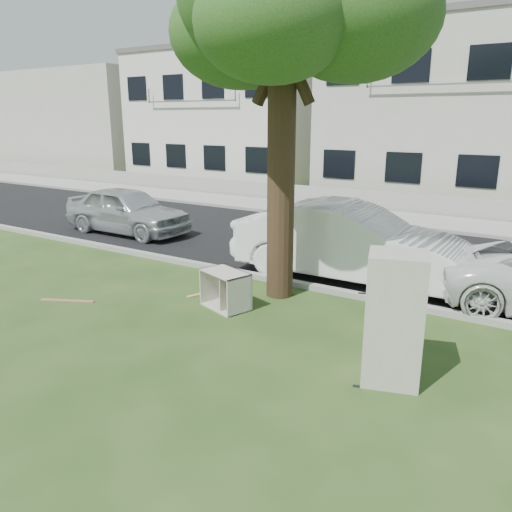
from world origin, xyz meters
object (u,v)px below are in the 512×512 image
Objects in this scene: cabinet at (226,290)px; car_center at (348,242)px; car_left at (127,210)px; fridge at (394,318)px.

car_center is at bearing 85.68° from cabinet.
cabinet is at bearing -119.51° from car_left.
fridge is 10.89m from car_left.
fridge is 4.55m from car_center.
fridge is 0.35× the size of car_center.
car_left is (-9.86, 4.61, -0.19)m from fridge.
car_left is at bearing 169.46° from cabinet.
car_left is at bearing 137.77° from fridge.
car_center is at bearing -94.87° from car_left.
fridge reaches higher than car_left.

